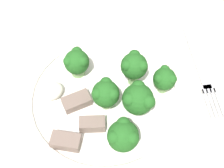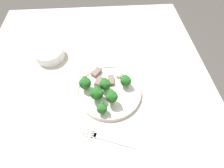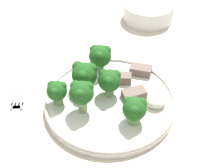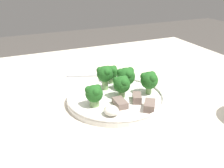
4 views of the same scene
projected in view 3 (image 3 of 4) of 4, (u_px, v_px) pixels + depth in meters
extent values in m
cube|color=beige|center=(125.00, 82.00, 0.67)|extent=(1.13, 0.98, 0.03)
cylinder|color=brown|center=(188.00, 51.00, 1.34)|extent=(0.06, 0.06, 0.68)
cylinder|color=white|center=(110.00, 102.00, 0.60)|extent=(0.25, 0.25, 0.01)
torus|color=white|center=(110.00, 99.00, 0.59)|extent=(0.25, 0.25, 0.01)
cube|color=#B2B2B7|center=(10.00, 136.00, 0.54)|extent=(0.06, 0.14, 0.00)
cube|color=#B2B2B7|center=(17.00, 106.00, 0.59)|extent=(0.03, 0.02, 0.00)
cube|color=#B2B2B7|center=(25.00, 96.00, 0.62)|extent=(0.02, 0.05, 0.00)
cube|color=#B2B2B7|center=(21.00, 96.00, 0.62)|extent=(0.02, 0.05, 0.00)
cube|color=#B2B2B7|center=(18.00, 96.00, 0.61)|extent=(0.02, 0.05, 0.00)
cube|color=#B2B2B7|center=(14.00, 96.00, 0.61)|extent=(0.02, 0.05, 0.00)
cylinder|color=white|center=(148.00, 11.00, 0.82)|extent=(0.13, 0.13, 0.05)
cylinder|color=silver|center=(148.00, 12.00, 0.82)|extent=(0.11, 0.11, 0.03)
cylinder|color=#7FA866|center=(134.00, 118.00, 0.55)|extent=(0.02, 0.02, 0.02)
sphere|color=#215B1E|center=(134.00, 109.00, 0.53)|extent=(0.04, 0.04, 0.04)
sphere|color=#215B1E|center=(141.00, 103.00, 0.53)|extent=(0.02, 0.02, 0.02)
sphere|color=#215B1E|center=(129.00, 102.00, 0.53)|extent=(0.02, 0.02, 0.02)
sphere|color=#215B1E|center=(134.00, 111.00, 0.52)|extent=(0.02, 0.02, 0.02)
cylinder|color=#7FA866|center=(109.00, 90.00, 0.60)|extent=(0.02, 0.02, 0.02)
sphere|color=#215B1E|center=(109.00, 81.00, 0.58)|extent=(0.04, 0.04, 0.04)
sphere|color=#215B1E|center=(116.00, 75.00, 0.58)|extent=(0.02, 0.02, 0.02)
sphere|color=#215B1E|center=(104.00, 74.00, 0.58)|extent=(0.02, 0.02, 0.02)
sphere|color=#215B1E|center=(109.00, 81.00, 0.56)|extent=(0.02, 0.02, 0.02)
cylinder|color=#7FA866|center=(100.00, 66.00, 0.65)|extent=(0.01, 0.01, 0.02)
sphere|color=#215B1E|center=(100.00, 56.00, 0.63)|extent=(0.05, 0.05, 0.05)
sphere|color=#215B1E|center=(106.00, 50.00, 0.63)|extent=(0.02, 0.02, 0.02)
sphere|color=#215B1E|center=(95.00, 50.00, 0.63)|extent=(0.02, 0.02, 0.02)
sphere|color=#215B1E|center=(99.00, 56.00, 0.62)|extent=(0.02, 0.02, 0.02)
cylinder|color=#7FA866|center=(85.00, 85.00, 0.61)|extent=(0.02, 0.02, 0.02)
sphere|color=#215B1E|center=(84.00, 75.00, 0.59)|extent=(0.05, 0.05, 0.05)
sphere|color=#215B1E|center=(91.00, 69.00, 0.59)|extent=(0.02, 0.02, 0.02)
sphere|color=#215B1E|center=(78.00, 68.00, 0.59)|extent=(0.02, 0.02, 0.02)
sphere|color=#215B1E|center=(83.00, 76.00, 0.57)|extent=(0.02, 0.02, 0.02)
cylinder|color=#7FA866|center=(58.00, 99.00, 0.58)|extent=(0.02, 0.02, 0.02)
sphere|color=#215B1E|center=(57.00, 91.00, 0.57)|extent=(0.04, 0.04, 0.04)
sphere|color=#215B1E|center=(62.00, 86.00, 0.56)|extent=(0.02, 0.02, 0.02)
sphere|color=#215B1E|center=(52.00, 85.00, 0.57)|extent=(0.02, 0.02, 0.02)
sphere|color=#215B1E|center=(55.00, 92.00, 0.55)|extent=(0.02, 0.02, 0.02)
cylinder|color=#7FA866|center=(83.00, 105.00, 0.56)|extent=(0.02, 0.02, 0.03)
sphere|color=#215B1E|center=(82.00, 93.00, 0.54)|extent=(0.04, 0.04, 0.04)
sphere|color=#215B1E|center=(88.00, 87.00, 0.54)|extent=(0.02, 0.02, 0.02)
sphere|color=#215B1E|center=(76.00, 86.00, 0.54)|extent=(0.02, 0.02, 0.02)
sphere|color=#215B1E|center=(80.00, 94.00, 0.53)|extent=(0.02, 0.02, 0.02)
cube|color=#756056|center=(134.00, 94.00, 0.59)|extent=(0.05, 0.03, 0.02)
cube|color=#756056|center=(141.00, 70.00, 0.64)|extent=(0.05, 0.05, 0.02)
cube|color=#756056|center=(121.00, 78.00, 0.63)|extent=(0.04, 0.04, 0.02)
ellipsoid|color=silver|center=(156.00, 101.00, 0.58)|extent=(0.04, 0.03, 0.02)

